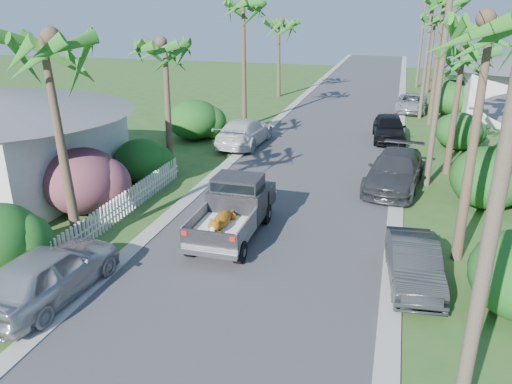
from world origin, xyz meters
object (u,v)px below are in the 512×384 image
(palm_l_a, at_px, (46,38))
(palm_l_b, at_px, (164,43))
(palm_r_a, at_px, (493,21))
(utility_pole_c, at_px, (427,54))
(pickup_truck, at_px, (236,206))
(parked_car_rn, at_px, (414,264))
(palm_r_b, at_px, (464,49))
(utility_pole_d, at_px, (421,40))
(utility_pole_a, at_px, (493,222))
(parked_car_rm, at_px, (395,171))
(palm_r_d, at_px, (436,17))
(palm_l_d, at_px, (279,21))
(palm_r_c, at_px, (445,0))
(utility_pole_b, at_px, (439,85))
(parked_car_rf, at_px, (389,128))
(parked_car_lf, at_px, (244,132))
(parked_car_ln, at_px, (49,273))
(parked_car_rd, at_px, (412,103))
(palm_l_c, at_px, (243,3))

(palm_l_a, height_order, palm_l_b, palm_l_a)
(palm_r_a, relative_size, utility_pole_c, 0.97)
(pickup_truck, height_order, palm_l_a, palm_l_a)
(parked_car_rn, xyz_separation_m, palm_r_a, (1.42, 2.20, 6.77))
(palm_r_b, distance_m, utility_pole_d, 28.05)
(pickup_truck, relative_size, utility_pole_a, 0.57)
(parked_car_rm, xyz_separation_m, palm_r_d, (2.36, 27.73, 5.94))
(palm_l_d, bearing_deg, palm_r_d, 24.78)
(palm_l_d, xyz_separation_m, palm_r_d, (13.00, 6.00, 0.29))
(palm_l_a, relative_size, palm_r_a, 0.94)
(palm_l_a, distance_m, palm_l_d, 31.01)
(palm_r_c, relative_size, utility_pole_d, 1.04)
(palm_l_d, xyz_separation_m, utility_pole_d, (12.10, 9.00, -1.84))
(palm_r_b, distance_m, utility_pole_b, 2.61)
(parked_car_rf, distance_m, palm_l_b, 14.66)
(parked_car_lf, height_order, utility_pole_d, utility_pole_d)
(parked_car_rn, distance_m, palm_r_c, 23.45)
(utility_pole_d, bearing_deg, pickup_truck, -100.56)
(parked_car_ln, bearing_deg, palm_r_c, -109.93)
(parked_car_ln, distance_m, palm_l_d, 34.33)
(pickup_truck, height_order, utility_pole_b, utility_pole_b)
(parked_car_rd, distance_m, parked_car_lf, 16.12)
(parked_car_rf, relative_size, parked_car_ln, 0.99)
(palm_r_c, bearing_deg, parked_car_rd, 105.47)
(parked_car_rn, relative_size, parked_car_rf, 0.86)
(pickup_truck, distance_m, utility_pole_a, 11.05)
(pickup_truck, relative_size, utility_pole_c, 0.57)
(palm_l_a, relative_size, palm_r_b, 1.14)
(parked_car_lf, bearing_deg, palm_l_a, 85.54)
(parked_car_lf, bearing_deg, parked_car_rd, -124.29)
(palm_r_b, bearing_deg, parked_car_lf, 168.06)
(palm_l_a, height_order, utility_pole_d, utility_pole_d)
(palm_l_c, relative_size, palm_r_d, 1.15)
(palm_l_a, bearing_deg, palm_l_d, 90.55)
(palm_r_a, relative_size, utility_pole_d, 0.97)
(palm_r_a, height_order, utility_pole_a, utility_pole_a)
(utility_pole_d, bearing_deg, palm_l_d, -143.36)
(palm_r_d, bearing_deg, parked_car_lf, -116.03)
(parked_car_rd, bearing_deg, palm_r_c, -70.44)
(utility_pole_d, bearing_deg, parked_car_ln, -103.90)
(parked_car_rm, height_order, utility_pole_c, utility_pole_c)
(palm_r_b, bearing_deg, palm_l_a, -136.85)
(parked_car_rm, height_order, palm_r_d, palm_r_d)
(parked_car_rn, xyz_separation_m, parked_car_lf, (-9.43, 13.56, 0.14))
(palm_l_b, distance_m, palm_r_a, 14.47)
(parked_car_rd, distance_m, palm_r_b, 16.30)
(parked_car_ln, relative_size, palm_l_c, 0.51)
(palm_l_b, distance_m, palm_l_c, 10.19)
(parked_car_rd, relative_size, parked_car_lf, 0.87)
(palm_r_a, relative_size, palm_r_c, 0.93)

